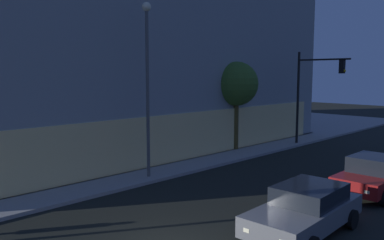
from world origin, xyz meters
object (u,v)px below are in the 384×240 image
(street_lamp_sidewalk, at_px, (147,70))
(car_grey, at_px, (305,209))
(modern_building, at_px, (86,44))
(traffic_light_far_corner, at_px, (313,85))
(car_red, at_px, (372,175))
(sidewalk_tree, at_px, (236,84))

(street_lamp_sidewalk, height_order, car_grey, street_lamp_sidewalk)
(modern_building, relative_size, traffic_light_far_corner, 4.44)
(car_red, bearing_deg, car_grey, -178.98)
(car_grey, relative_size, car_red, 1.19)
(sidewalk_tree, distance_m, car_red, 11.23)
(modern_building, distance_m, traffic_light_far_corner, 17.66)
(traffic_light_far_corner, distance_m, car_red, 11.66)
(car_red, bearing_deg, traffic_light_far_corner, 41.49)
(modern_building, bearing_deg, car_grey, -102.95)
(modern_building, distance_m, car_red, 23.17)
(car_red, bearing_deg, sidewalk_tree, 72.33)
(traffic_light_far_corner, xyz_separation_m, sidewalk_tree, (-5.08, 2.77, 0.06))
(street_lamp_sidewalk, bearing_deg, car_red, -58.18)
(sidewalk_tree, height_order, car_grey, sidewalk_tree)
(traffic_light_far_corner, bearing_deg, car_grey, -152.34)
(sidewalk_tree, height_order, car_red, sidewalk_tree)
(modern_building, xyz_separation_m, traffic_light_far_corner, (9.10, -14.81, -3.10))
(modern_building, xyz_separation_m, car_grey, (-5.12, -22.27, -6.72))
(modern_building, relative_size, car_grey, 6.04)
(modern_building, bearing_deg, car_red, -87.96)
(modern_building, distance_m, street_lamp_sidewalk, 14.41)
(street_lamp_sidewalk, bearing_deg, sidewalk_tree, 9.55)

